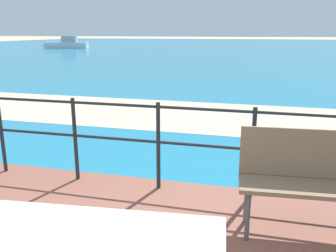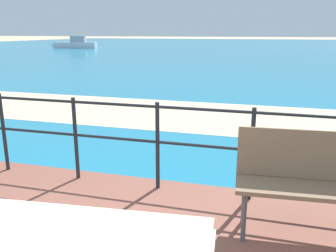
{
  "view_description": "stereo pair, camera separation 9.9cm",
  "coord_description": "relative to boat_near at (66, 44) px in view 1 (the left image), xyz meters",
  "views": [
    {
      "loc": [
        1.01,
        -1.09,
        1.73
      ],
      "look_at": [
        0.02,
        2.73,
        0.68
      ],
      "focal_mm": 38.03,
      "sensor_mm": 36.0,
      "label": 1
    },
    {
      "loc": [
        1.1,
        -1.07,
        1.73
      ],
      "look_at": [
        0.02,
        2.73,
        0.68
      ],
      "focal_mm": 38.03,
      "sensor_mm": 36.0,
      "label": 2
    }
  ],
  "objects": [
    {
      "name": "sea_water",
      "position": [
        18.95,
        6.81,
        -0.42
      ],
      "size": [
        90.0,
        90.0,
        0.01
      ],
      "primitive_type": "cube",
      "color": "teal",
      "rests_on": "ground"
    },
    {
      "name": "beach_strip",
      "position": [
        18.95,
        -27.03,
        -0.42
      ],
      "size": [
        54.02,
        3.15,
        0.01
      ],
      "primitive_type": "cube",
      "rotation": [
        0.0,
        0.0,
        -0.01
      ],
      "color": "beige",
      "rests_on": "ground"
    },
    {
      "name": "railing_fence",
      "position": [
        18.95,
        -30.81,
        0.23
      ],
      "size": [
        5.94,
        0.04,
        0.96
      ],
      "color": "#1E2328",
      "rests_on": "patio_paving"
    },
    {
      "name": "boat_near",
      "position": [
        0.0,
        0.0,
        0.0
      ],
      "size": [
        5.04,
        1.69,
        1.26
      ],
      "rotation": [
        0.0,
        0.0,
        3.3
      ],
      "color": "silver",
      "rests_on": "sea_water"
    }
  ]
}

